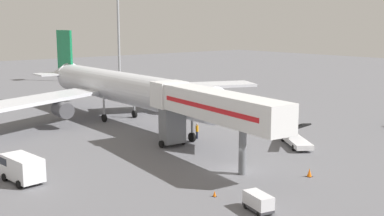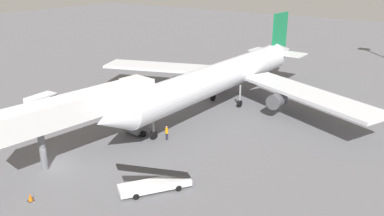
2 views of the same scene
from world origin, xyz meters
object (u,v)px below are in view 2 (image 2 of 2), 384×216
belt_loader_truck (155,183)px  jet_bridge (87,107)px  ground_crew_worker_midground (167,133)px  safety_cone_alpha (30,197)px  service_van_far_left (42,101)px  airplane_at_gate (225,76)px

belt_loader_truck → jet_bridge: bearing=169.7°
ground_crew_worker_midground → safety_cone_alpha: (-1.68, -17.69, -0.60)m
belt_loader_truck → safety_cone_alpha: bearing=-135.3°
jet_bridge → belt_loader_truck: 12.68m
service_van_far_left → jet_bridge: bearing=-16.6°
belt_loader_truck → ground_crew_worker_midground: bearing=123.6°
belt_loader_truck → service_van_far_left: size_ratio=1.47×
belt_loader_truck → ground_crew_worker_midground: size_ratio=3.71×
belt_loader_truck → safety_cone_alpha: belt_loader_truck is taller
airplane_at_gate → ground_crew_worker_midground: bearing=-86.1°
service_van_far_left → ground_crew_worker_midground: bearing=6.4°
airplane_at_gate → ground_crew_worker_midground: size_ratio=26.51×
service_van_far_left → safety_cone_alpha: (20.44, -15.19, -0.93)m
belt_loader_truck → safety_cone_alpha: 11.42m
airplane_at_gate → service_van_far_left: size_ratio=10.55×
jet_bridge → ground_crew_worker_midground: size_ratio=10.93×
airplane_at_gate → safety_cone_alpha: bearing=-91.1°
belt_loader_truck → ground_crew_worker_midground: (-6.43, 9.66, 0.20)m
belt_loader_truck → service_van_far_left: (-28.55, 7.16, 0.53)m
airplane_at_gate → service_van_far_left: bearing=-139.7°
ground_crew_worker_midground → jet_bridge: bearing=-124.3°
jet_bridge → service_van_far_left: 18.17m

